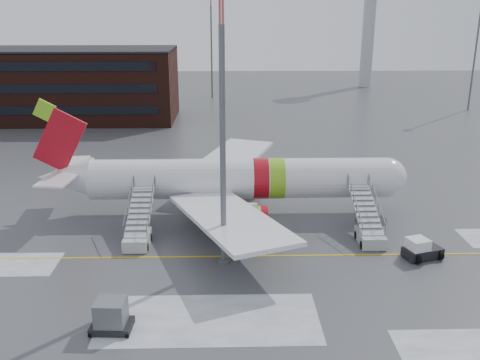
{
  "coord_description": "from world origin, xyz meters",
  "views": [
    {
      "loc": [
        -4.77,
        -39.69,
        18.92
      ],
      "look_at": [
        -3.63,
        6.46,
        4.0
      ],
      "focal_mm": 40.0,
      "sensor_mm": 36.0,
      "label": 1
    }
  ],
  "objects_px": {
    "airliner": "(229,179)",
    "airstair_aft": "(138,231)",
    "airstair_fwd": "(368,228)",
    "uld_container": "(111,316)",
    "pushback_tug": "(421,249)",
    "light_mast_near": "(222,113)"
  },
  "relations": [
    {
      "from": "airstair_aft",
      "to": "airliner",
      "type": "bearing_deg",
      "value": 40.26
    },
    {
      "from": "airliner",
      "to": "airstair_aft",
      "type": "relative_size",
      "value": 4.55
    },
    {
      "from": "airstair_fwd",
      "to": "light_mast_near",
      "type": "relative_size",
      "value": 0.34
    },
    {
      "from": "airliner",
      "to": "uld_container",
      "type": "relative_size",
      "value": 13.6
    },
    {
      "from": "airstair_fwd",
      "to": "airliner",
      "type": "bearing_deg",
      "value": 150.92
    },
    {
      "from": "pushback_tug",
      "to": "light_mast_near",
      "type": "height_order",
      "value": "light_mast_near"
    },
    {
      "from": "pushback_tug",
      "to": "uld_container",
      "type": "relative_size",
      "value": 1.29
    },
    {
      "from": "airliner",
      "to": "airstair_fwd",
      "type": "height_order",
      "value": "airliner"
    },
    {
      "from": "light_mast_near",
      "to": "airstair_fwd",
      "type": "bearing_deg",
      "value": 17.74
    },
    {
      "from": "pushback_tug",
      "to": "airstair_aft",
      "type": "bearing_deg",
      "value": 171.09
    },
    {
      "from": "pushback_tug",
      "to": "light_mast_near",
      "type": "relative_size",
      "value": 0.15
    },
    {
      "from": "airstair_aft",
      "to": "pushback_tug",
      "type": "relative_size",
      "value": 2.32
    },
    {
      "from": "airstair_fwd",
      "to": "uld_container",
      "type": "bearing_deg",
      "value": -145.9
    },
    {
      "from": "airliner",
      "to": "uld_container",
      "type": "xyz_separation_m",
      "value": [
        -7.36,
        -19.48,
        -2.47
      ]
    },
    {
      "from": "airstair_aft",
      "to": "light_mast_near",
      "type": "distance_m",
      "value": 13.49
    },
    {
      "from": "uld_container",
      "to": "airliner",
      "type": "bearing_deg",
      "value": 69.3
    },
    {
      "from": "airstair_fwd",
      "to": "uld_container",
      "type": "height_order",
      "value": "airstair_fwd"
    },
    {
      "from": "airstair_fwd",
      "to": "airstair_aft",
      "type": "distance_m",
      "value": 19.47
    },
    {
      "from": "airstair_aft",
      "to": "light_mast_near",
      "type": "height_order",
      "value": "light_mast_near"
    },
    {
      "from": "airliner",
      "to": "light_mast_near",
      "type": "distance_m",
      "value": 13.39
    },
    {
      "from": "airstair_fwd",
      "to": "airstair_aft",
      "type": "height_order",
      "value": "same"
    },
    {
      "from": "airstair_fwd",
      "to": "light_mast_near",
      "type": "bearing_deg",
      "value": -162.26
    }
  ]
}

